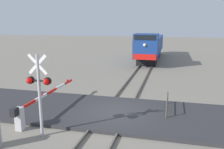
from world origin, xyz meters
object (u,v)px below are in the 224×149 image
Objects in this scene: locomotive at (150,46)px; guard_railing at (167,103)px; crossing_signal at (39,87)px; crossing_gate at (31,108)px.

guard_railing is at bearing -81.91° from locomotive.
crossing_gate is at bearing 135.85° from crossing_signal.
crossing_gate is (-1.38, 1.34, -1.60)m from crossing_signal.
guard_railing is at bearing 38.46° from crossing_signal.
locomotive reaches higher than crossing_signal.
crossing_gate reaches higher than guard_railing.
crossing_signal is 2.50m from crossing_gate.
crossing_gate is 2.80× the size of guard_railing.
guard_railing is (5.62, 4.47, -1.80)m from crossing_signal.
locomotive is 20.72m from guard_railing.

